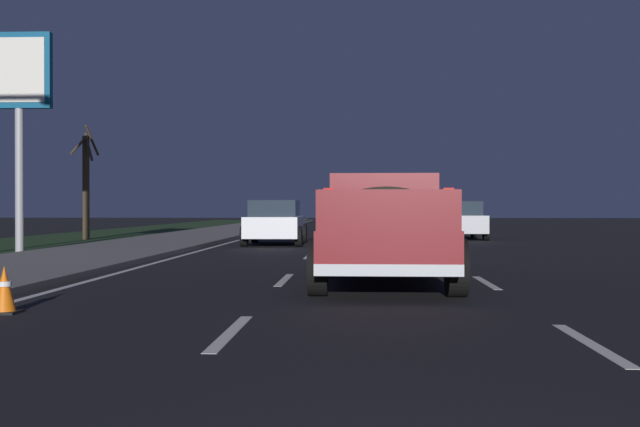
{
  "coord_description": "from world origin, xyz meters",
  "views": [
    {
      "loc": [
        -2.19,
        0.44,
        1.28
      ],
      "look_at": [
        12.8,
        1.16,
        1.18
      ],
      "focal_mm": 44.81,
      "sensor_mm": 36.0,
      "label": 1
    }
  ],
  "objects_px": {
    "sedan_blue": "(364,217)",
    "sedan_white": "(275,222)",
    "sedan_silver": "(458,220)",
    "bare_tree_far": "(86,183)",
    "sedan_black": "(370,219)",
    "pickup_truck": "(384,226)",
    "traffic_cone_near": "(4,290)",
    "gas_price_sign": "(19,88)"
  },
  "relations": [
    {
      "from": "pickup_truck",
      "to": "bare_tree_far",
      "type": "bearing_deg",
      "value": 31.95
    },
    {
      "from": "sedan_blue",
      "to": "traffic_cone_near",
      "type": "height_order",
      "value": "sedan_blue"
    },
    {
      "from": "sedan_black",
      "to": "sedan_white",
      "type": "height_order",
      "value": "same"
    },
    {
      "from": "pickup_truck",
      "to": "bare_tree_far",
      "type": "height_order",
      "value": "bare_tree_far"
    },
    {
      "from": "sedan_silver",
      "to": "sedan_blue",
      "type": "xyz_separation_m",
      "value": [
        9.91,
        3.78,
        0.0
      ]
    },
    {
      "from": "pickup_truck",
      "to": "traffic_cone_near",
      "type": "height_order",
      "value": "pickup_truck"
    },
    {
      "from": "pickup_truck",
      "to": "sedan_black",
      "type": "xyz_separation_m",
      "value": [
        22.68,
        -0.11,
        -0.2
      ]
    },
    {
      "from": "pickup_truck",
      "to": "gas_price_sign",
      "type": "xyz_separation_m",
      "value": [
        9.28,
        10.27,
        3.77
      ]
    },
    {
      "from": "sedan_silver",
      "to": "bare_tree_far",
      "type": "bearing_deg",
      "value": 94.54
    },
    {
      "from": "traffic_cone_near",
      "to": "pickup_truck",
      "type": "bearing_deg",
      "value": -50.38
    },
    {
      "from": "sedan_black",
      "to": "sedan_silver",
      "type": "xyz_separation_m",
      "value": [
        -3.17,
        -3.54,
        0.0
      ]
    },
    {
      "from": "sedan_silver",
      "to": "bare_tree_far",
      "type": "relative_size",
      "value": 0.96
    },
    {
      "from": "sedan_black",
      "to": "bare_tree_far",
      "type": "distance_m",
      "value": 12.42
    },
    {
      "from": "sedan_white",
      "to": "bare_tree_far",
      "type": "relative_size",
      "value": 0.95
    },
    {
      "from": "pickup_truck",
      "to": "sedan_silver",
      "type": "xyz_separation_m",
      "value": [
        19.51,
        -3.65,
        -0.2
      ]
    },
    {
      "from": "sedan_silver",
      "to": "sedan_black",
      "type": "bearing_deg",
      "value": 48.19
    },
    {
      "from": "bare_tree_far",
      "to": "sedan_blue",
      "type": "bearing_deg",
      "value": -45.49
    },
    {
      "from": "gas_price_sign",
      "to": "traffic_cone_near",
      "type": "distance_m",
      "value": 15.0
    },
    {
      "from": "pickup_truck",
      "to": "sedan_white",
      "type": "height_order",
      "value": "pickup_truck"
    },
    {
      "from": "gas_price_sign",
      "to": "sedan_blue",
      "type": "bearing_deg",
      "value": -26.74
    },
    {
      "from": "sedan_blue",
      "to": "gas_price_sign",
      "type": "height_order",
      "value": "gas_price_sign"
    },
    {
      "from": "sedan_blue",
      "to": "sedan_white",
      "type": "relative_size",
      "value": 1.0
    },
    {
      "from": "sedan_black",
      "to": "gas_price_sign",
      "type": "relative_size",
      "value": 0.69
    },
    {
      "from": "bare_tree_far",
      "to": "sedan_black",
      "type": "bearing_deg",
      "value": -69.28
    },
    {
      "from": "sedan_black",
      "to": "sedan_white",
      "type": "bearing_deg",
      "value": 158.09
    },
    {
      "from": "sedan_black",
      "to": "bare_tree_far",
      "type": "relative_size",
      "value": 0.95
    },
    {
      "from": "pickup_truck",
      "to": "sedan_silver",
      "type": "bearing_deg",
      "value": -10.61
    },
    {
      "from": "sedan_black",
      "to": "sedan_white",
      "type": "relative_size",
      "value": 1.0
    },
    {
      "from": "sedan_blue",
      "to": "sedan_silver",
      "type": "bearing_deg",
      "value": -159.15
    },
    {
      "from": "sedan_black",
      "to": "traffic_cone_near",
      "type": "xyz_separation_m",
      "value": [
        -26.6,
        4.85,
        -0.5
      ]
    },
    {
      "from": "sedan_white",
      "to": "gas_price_sign",
      "type": "relative_size",
      "value": 0.69
    },
    {
      "from": "traffic_cone_near",
      "to": "gas_price_sign",
      "type": "bearing_deg",
      "value": 22.72
    },
    {
      "from": "sedan_blue",
      "to": "pickup_truck",
      "type": "bearing_deg",
      "value": -179.76
    },
    {
      "from": "gas_price_sign",
      "to": "bare_tree_far",
      "type": "relative_size",
      "value": 1.37
    },
    {
      "from": "sedan_silver",
      "to": "sedan_blue",
      "type": "relative_size",
      "value": 1.0
    },
    {
      "from": "sedan_blue",
      "to": "gas_price_sign",
      "type": "xyz_separation_m",
      "value": [
        -20.14,
        10.14,
        3.97
      ]
    },
    {
      "from": "sedan_black",
      "to": "sedan_silver",
      "type": "bearing_deg",
      "value": -131.81
    },
    {
      "from": "pickup_truck",
      "to": "sedan_blue",
      "type": "bearing_deg",
      "value": 0.24
    },
    {
      "from": "sedan_blue",
      "to": "bare_tree_far",
      "type": "height_order",
      "value": "bare_tree_far"
    },
    {
      "from": "sedan_blue",
      "to": "sedan_white",
      "type": "distance_m",
      "value": 15.59
    },
    {
      "from": "sedan_blue",
      "to": "bare_tree_far",
      "type": "xyz_separation_m",
      "value": [
        -11.11,
        11.3,
        1.5
      ]
    },
    {
      "from": "sedan_black",
      "to": "traffic_cone_near",
      "type": "distance_m",
      "value": 27.04
    }
  ]
}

